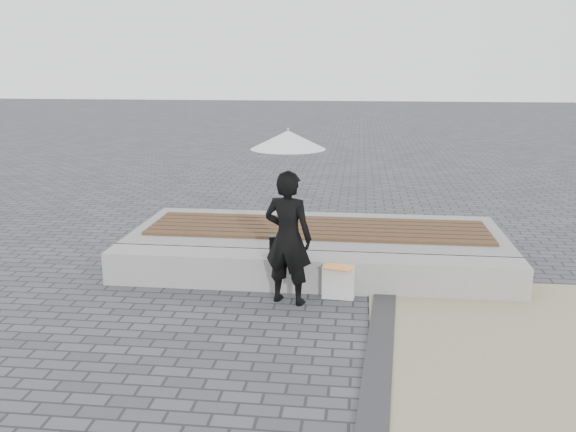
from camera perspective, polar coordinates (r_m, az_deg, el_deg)
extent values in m
plane|color=#4A4A4F|center=(5.94, 0.78, -12.08)|extent=(80.00, 80.00, 0.00)
cube|color=#313033|center=(5.46, 8.32, -14.49)|extent=(0.61, 5.20, 0.04)
cube|color=#A1A09B|center=(7.33, 2.09, -5.20)|extent=(5.00, 0.45, 0.40)
cube|color=gray|center=(8.47, 2.75, -2.54)|extent=(5.00, 2.00, 0.40)
imported|color=black|center=(6.72, 0.00, -2.05)|extent=(0.63, 0.50, 1.50)
cylinder|color=#B1B1B6|center=(6.58, 0.00, 2.80)|extent=(0.01, 0.01, 0.80)
cone|color=silver|center=(6.50, 0.00, 7.12)|extent=(0.80, 0.80, 0.20)
sphere|color=#B1B1B6|center=(6.49, 0.00, 8.10)|extent=(0.03, 0.03, 0.03)
cube|color=black|center=(7.27, -0.44, -2.74)|extent=(0.34, 0.15, 0.23)
cube|color=silver|center=(7.04, 4.73, -6.13)|extent=(0.38, 0.18, 0.38)
cube|color=red|center=(6.93, 4.75, -4.74)|extent=(0.38, 0.32, 0.01)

